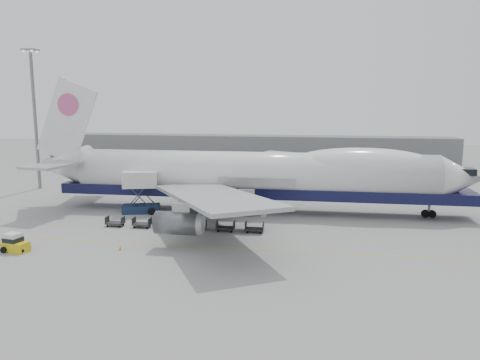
# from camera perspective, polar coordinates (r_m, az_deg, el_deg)

# --- Properties ---
(ground) EXTENTS (260.00, 260.00, 0.00)m
(ground) POSITION_cam_1_polar(r_m,az_deg,el_deg) (58.49, 0.03, -6.52)
(ground) COLOR gray
(ground) RESTS_ON ground
(apron_line) EXTENTS (60.00, 0.15, 0.01)m
(apron_line) POSITION_cam_1_polar(r_m,az_deg,el_deg) (52.83, -1.00, -8.30)
(apron_line) COLOR gold
(apron_line) RESTS_ON ground
(hangar) EXTENTS (110.00, 8.00, 7.00)m
(hangar) POSITION_cam_1_polar(r_m,az_deg,el_deg) (127.52, 0.53, 3.90)
(hangar) COLOR slate
(hangar) RESTS_ON ground
(floodlight_mast) EXTENTS (2.40, 2.40, 25.43)m
(floodlight_mast) POSITION_cam_1_polar(r_m,az_deg,el_deg) (94.35, -23.75, 7.62)
(floodlight_mast) COLOR slate
(floodlight_mast) RESTS_ON ground
(airliner) EXTENTS (67.00, 55.30, 19.98)m
(airliner) POSITION_cam_1_polar(r_m,az_deg,el_deg) (68.80, 2.13, 0.73)
(airliner) COLOR white
(airliner) RESTS_ON ground
(catering_truck) EXTENTS (5.83, 4.66, 6.18)m
(catering_truck) POSITION_cam_1_polar(r_m,az_deg,el_deg) (69.87, -12.02, -1.15)
(catering_truck) COLOR #192A4D
(catering_truck) RESTS_ON ground
(baggage_tug) EXTENTS (3.01, 2.00, 2.03)m
(baggage_tug) POSITION_cam_1_polar(r_m,az_deg,el_deg) (57.03, -25.78, -6.99)
(baggage_tug) COLOR gold
(baggage_tug) RESTS_ON ground
(traffic_cone) EXTENTS (0.35, 0.35, 0.52)m
(traffic_cone) POSITION_cam_1_polar(r_m,az_deg,el_deg) (53.70, -14.40, -8.04)
(traffic_cone) COLOR orange
(traffic_cone) RESTS_ON ground
(dolly_0) EXTENTS (2.30, 1.35, 1.30)m
(dolly_0) POSITION_cam_1_polar(r_m,az_deg,el_deg) (63.67, -14.97, -5.01)
(dolly_0) COLOR #2D2D30
(dolly_0) RESTS_ON ground
(dolly_1) EXTENTS (2.30, 1.35, 1.30)m
(dolly_1) POSITION_cam_1_polar(r_m,az_deg,el_deg) (62.28, -11.86, -5.21)
(dolly_1) COLOR #2D2D30
(dolly_1) RESTS_ON ground
(dolly_2) EXTENTS (2.30, 1.35, 1.30)m
(dolly_2) POSITION_cam_1_polar(r_m,az_deg,el_deg) (61.08, -8.61, -5.41)
(dolly_2) COLOR #2D2D30
(dolly_2) RESTS_ON ground
(dolly_3) EXTENTS (2.30, 1.35, 1.30)m
(dolly_3) POSITION_cam_1_polar(r_m,az_deg,el_deg) (60.09, -5.25, -5.59)
(dolly_3) COLOR #2D2D30
(dolly_3) RESTS_ON ground
(dolly_4) EXTENTS (2.30, 1.35, 1.30)m
(dolly_4) POSITION_cam_1_polar(r_m,az_deg,el_deg) (59.31, -1.78, -5.76)
(dolly_4) COLOR #2D2D30
(dolly_4) RESTS_ON ground
(dolly_5) EXTENTS (2.30, 1.35, 1.30)m
(dolly_5) POSITION_cam_1_polar(r_m,az_deg,el_deg) (58.75, 1.77, -5.91)
(dolly_5) COLOR #2D2D30
(dolly_5) RESTS_ON ground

